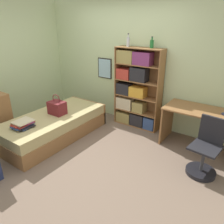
# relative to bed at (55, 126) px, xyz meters

# --- Properties ---
(ground_plane) EXTENTS (14.00, 14.00, 0.00)m
(ground_plane) POSITION_rel_bed_xyz_m (0.70, -0.02, -0.23)
(ground_plane) COLOR #756051
(wall_back) EXTENTS (10.00, 0.09, 2.60)m
(wall_back) POSITION_rel_bed_xyz_m (0.70, 1.55, 1.07)
(wall_back) COLOR beige
(wall_back) RESTS_ON ground_plane
(wall_left) EXTENTS (0.06, 10.00, 2.60)m
(wall_left) POSITION_rel_bed_xyz_m (-1.42, -0.02, 1.07)
(wall_left) COLOR beige
(wall_left) RESTS_ON ground_plane
(bed) EXTENTS (0.97, 2.09, 0.46)m
(bed) POSITION_rel_bed_xyz_m (0.00, 0.00, 0.00)
(bed) COLOR olive
(bed) RESTS_ON ground_plane
(handbag) EXTENTS (0.32, 0.23, 0.40)m
(handbag) POSITION_rel_bed_xyz_m (0.03, 0.08, 0.36)
(handbag) COLOR maroon
(handbag) RESTS_ON bed
(book_stack_on_bed) EXTENTS (0.33, 0.38, 0.12)m
(book_stack_on_bed) POSITION_rel_bed_xyz_m (-0.02, -0.65, 0.29)
(book_stack_on_bed) COLOR gold
(book_stack_on_bed) RESTS_ON bed
(bookcase) EXTENTS (0.99, 0.29, 1.65)m
(bookcase) POSITION_rel_bed_xyz_m (1.01, 1.35, 0.56)
(bookcase) COLOR olive
(bookcase) RESTS_ON ground_plane
(bottle_green) EXTENTS (0.06, 0.06, 0.25)m
(bottle_green) POSITION_rel_bed_xyz_m (0.84, 1.32, 1.53)
(bottle_green) COLOR #B7BCC1
(bottle_green) RESTS_ON bookcase
(bottle_brown) EXTENTS (0.07, 0.07, 0.21)m
(bottle_brown) POSITION_rel_bed_xyz_m (1.31, 1.39, 1.51)
(bottle_brown) COLOR #1E6B2D
(bottle_brown) RESTS_ON bookcase
(desk) EXTENTS (1.35, 0.65, 0.73)m
(desk) POSITION_rel_bed_xyz_m (2.49, 1.18, 0.29)
(desk) COLOR olive
(desk) RESTS_ON ground_plane
(desk_chair) EXTENTS (0.44, 0.44, 0.87)m
(desk_chair) POSITION_rel_bed_xyz_m (2.69, 0.50, 0.06)
(desk_chair) COLOR black
(desk_chair) RESTS_ON ground_plane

